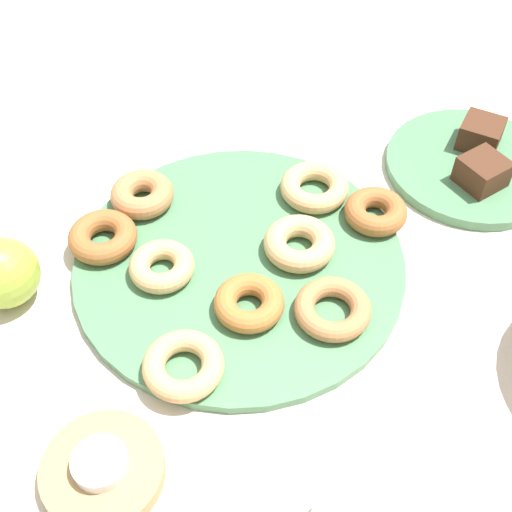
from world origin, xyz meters
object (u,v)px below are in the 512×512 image
object	(u,v)px
donut_0	(162,266)
candle_holder	(103,471)
brownie_near	(481,134)
tealight	(100,463)
donut_5	(376,211)
brownie_far	(482,172)
donut_6	(299,244)
donut_7	(183,366)
donut_1	(314,187)
donut_4	(249,303)
donut_2	(142,194)
apple	(3,273)
donut_8	(103,237)
donut_plate	(239,262)
donut_3	(333,309)
cake_plate	(472,166)

from	to	relation	value
donut_0	candle_holder	world-z (taller)	donut_0
brownie_near	tealight	world-z (taller)	brownie_near
donut_5	brownie_far	xyz separation A→B (m)	(-0.15, 0.05, 0.01)
donut_0	donut_6	world-z (taller)	donut_6
donut_0	donut_7	world-z (taller)	same
donut_1	donut_4	world-z (taller)	same
donut_1	candle_holder	distance (m)	0.44
donut_6	donut_7	xyz separation A→B (m)	(0.21, 0.04, -0.00)
donut_2	apple	bearing A→B (deg)	2.63
donut_8	brownie_near	xyz separation A→B (m)	(-0.50, 0.21, 0.01)
donut_plate	donut_8	bearing A→B (deg)	-50.75
brownie_near	donut_6	bearing A→B (deg)	-5.66
donut_plate	apple	bearing A→B (deg)	-33.08
brownie_far	donut_0	bearing A→B (deg)	-22.23
donut_0	apple	world-z (taller)	apple
donut_7	donut_8	world-z (taller)	donut_8
donut_0	donut_8	xyz separation A→B (m)	(0.02, -0.09, 0.00)
donut_2	donut_3	world-z (taller)	donut_2
donut_plate	cake_plate	distance (m)	0.37
donut_0	cake_plate	world-z (taller)	donut_0
donut_6	tealight	size ratio (longest dim) A/B	1.63
brownie_far	candle_holder	size ratio (longest dim) A/B	0.46
donut_0	candle_holder	xyz separation A→B (m)	(0.19, 0.15, -0.02)
donut_3	donut_4	distance (m)	0.09
donut_1	donut_5	xyz separation A→B (m)	(-0.02, 0.08, 0.00)
apple	cake_plate	bearing A→B (deg)	157.61
donut_0	cake_plate	distance (m)	0.46
donut_2	donut_7	size ratio (longest dim) A/B	0.95
donut_0	donut_4	bearing A→B (deg)	109.39
cake_plate	donut_8	bearing A→B (deg)	-25.73
donut_1	tealight	world-z (taller)	donut_1
donut_plate	donut_7	xyz separation A→B (m)	(0.15, 0.08, 0.02)
donut_plate	brownie_far	size ratio (longest dim) A/B	7.30
cake_plate	apple	distance (m)	0.64
donut_3	donut_8	size ratio (longest dim) A/B	1.03
cake_plate	brownie_near	world-z (taller)	brownie_near
brownie_far	donut_1	bearing A→B (deg)	-37.77
donut_2	apple	size ratio (longest dim) A/B	0.99
donut_plate	donut_3	bearing A→B (deg)	98.46
donut_7	tealight	bearing A→B (deg)	13.78
donut_4	apple	world-z (taller)	apple
candle_holder	tealight	world-z (taller)	tealight
donut_0	donut_7	bearing A→B (deg)	61.61
donut_1	apple	distance (m)	0.40
donut_1	donut_6	xyz separation A→B (m)	(0.09, 0.06, 0.00)
donut_2	donut_4	world-z (taller)	donut_2
donut_plate	donut_3	world-z (taller)	donut_3
donut_8	brownie_near	size ratio (longest dim) A/B	1.53
donut_0	brownie_far	world-z (taller)	brownie_far
cake_plate	donut_plate	bearing A→B (deg)	-14.46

